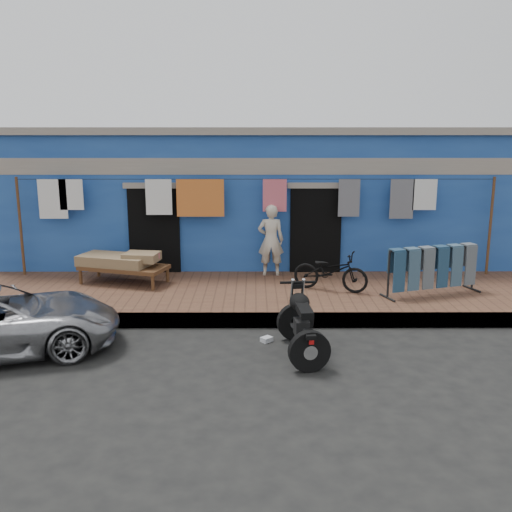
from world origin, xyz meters
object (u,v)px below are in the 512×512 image
at_px(seated_person, 271,240).
at_px(motorcycle, 302,322).
at_px(bicycle, 331,267).
at_px(charpoy, 124,268).
at_px(jeans_rack, 432,270).

relative_size(seated_person, motorcycle, 0.94).
distance_m(bicycle, charpoy, 4.17).
height_order(motorcycle, charpoy, motorcycle).
relative_size(motorcycle, charpoy, 0.81).
distance_m(seated_person, motorcycle, 3.91).
distance_m(seated_person, jeans_rack, 3.37).
distance_m(charpoy, jeans_rack, 6.07).
bearing_deg(seated_person, jeans_rack, 154.39).
height_order(seated_person, motorcycle, seated_person).
bearing_deg(motorcycle, bicycle, 68.91).
bearing_deg(bicycle, motorcycle, -174.18).
xyz_separation_m(bicycle, charpoy, (-4.12, 0.56, -0.16)).
bearing_deg(seated_person, motorcycle, 96.02).
distance_m(seated_person, charpoy, 3.11).
relative_size(motorcycle, jeans_rack, 0.80).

